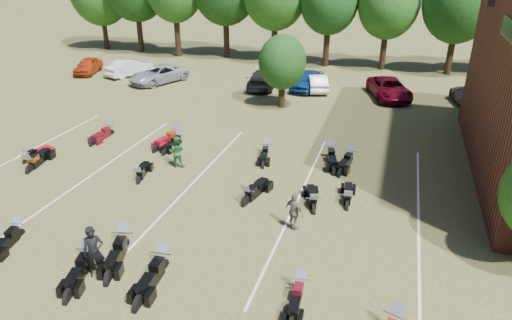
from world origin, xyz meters
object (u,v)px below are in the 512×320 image
at_px(person_grey, 294,212).
at_px(motorcycle_3, 125,248).
at_px(motorcycle_7, 28,162).
at_px(person_black, 94,252).
at_px(person_green, 177,152).
at_px(car_4, 308,80).
at_px(car_0, 88,66).
at_px(motorcycle_14, 110,135).

relative_size(person_grey, motorcycle_3, 0.63).
bearing_deg(motorcycle_7, person_black, 151.49).
xyz_separation_m(person_green, motorcycle_7, (-7.53, -1.89, -0.80)).
bearing_deg(car_4, person_black, -86.63).
height_order(person_black, person_grey, person_black).
bearing_deg(person_grey, motorcycle_3, 59.69).
xyz_separation_m(person_black, motorcycle_7, (-8.80, 6.57, -0.92)).
relative_size(person_green, motorcycle_7, 0.78).
relative_size(car_4, motorcycle_3, 1.72).
distance_m(car_4, person_green, 16.00).
bearing_deg(person_black, car_0, 94.49).
relative_size(person_grey, motorcycle_14, 0.69).
height_order(person_black, motorcycle_14, person_black).
xyz_separation_m(person_black, motorcycle_14, (-6.98, 11.13, -0.92)).
xyz_separation_m(car_4, person_green, (-3.33, -15.65, 0.07)).
height_order(person_grey, motorcycle_3, person_grey).
bearing_deg(car_0, motorcycle_7, -79.29).
xyz_separation_m(person_black, motorcycle_3, (0.05, 1.57, -0.92)).
relative_size(person_black, motorcycle_7, 0.90).
distance_m(car_4, motorcycle_14, 15.83).
distance_m(car_0, motorcycle_3, 27.92).
distance_m(motorcycle_3, motorcycle_14, 11.87).
relative_size(person_green, motorcycle_14, 0.71).
relative_size(car_0, motorcycle_14, 1.76).
relative_size(car_4, motorcycle_14, 1.91).
distance_m(person_green, person_grey, 7.84).
distance_m(person_grey, motorcycle_7, 14.54).
xyz_separation_m(person_green, motorcycle_14, (-5.71, 2.67, -0.80)).
relative_size(motorcycle_7, motorcycle_14, 0.91).
bearing_deg(motorcycle_3, car_4, 69.14).
bearing_deg(motorcycle_7, car_4, -113.57).
height_order(motorcycle_3, motorcycle_14, motorcycle_3).
distance_m(car_0, person_green, 21.95).
xyz_separation_m(person_black, person_green, (-1.27, 8.46, -0.12)).
distance_m(car_4, motorcycle_3, 22.64).
relative_size(car_0, motorcycle_7, 1.93).
height_order(person_green, motorcycle_14, person_green).
bearing_deg(motorcycle_3, motorcycle_14, 110.57).
bearing_deg(person_black, motorcycle_7, 111.12).
bearing_deg(car_4, motorcycle_3, -86.85).
height_order(car_0, motorcycle_14, car_0).
relative_size(car_0, motorcycle_3, 1.59).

